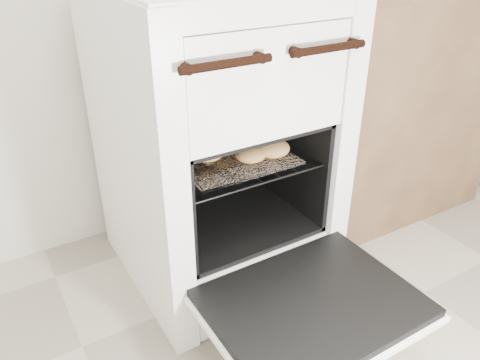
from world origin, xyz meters
The scene contains 6 objects.
stove centered at (0.18, 1.17, 0.44)m, with size 0.59×0.65×0.90m.
oven_door centered at (0.18, 0.68, 0.20)m, with size 0.53×0.41×0.04m.
oven_rack centered at (0.18, 1.11, 0.44)m, with size 0.43×0.41×0.01m.
foil_sheet centered at (0.18, 1.09, 0.44)m, with size 0.33×0.29×0.01m, color white.
baked_rolls centered at (0.18, 1.09, 0.47)m, with size 0.31×0.27×0.05m.
counter centered at (0.92, 1.26, 0.42)m, with size 0.83×0.55×0.83m, color brown.
Camera 1 is at (-0.44, 0.02, 1.03)m, focal length 35.00 mm.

